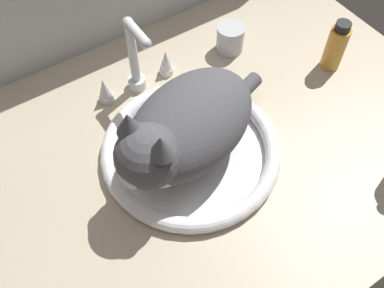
{
  "coord_description": "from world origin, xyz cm",
  "views": [
    {
      "loc": [
        -23.77,
        -39.33,
        73.96
      ],
      "look_at": [
        1.71,
        -0.47,
        7.0
      ],
      "focal_mm": 39.92,
      "sensor_mm": 36.0,
      "label": 1
    }
  ],
  "objects_px": {
    "sink_basin": "(192,152)",
    "cat": "(183,132)",
    "faucet": "(136,65)",
    "amber_bottle": "(336,46)",
    "metal_jar": "(230,38)"
  },
  "relations": [
    {
      "from": "sink_basin",
      "to": "cat",
      "type": "height_order",
      "value": "cat"
    },
    {
      "from": "faucet",
      "to": "cat",
      "type": "relative_size",
      "value": 0.5
    },
    {
      "from": "amber_bottle",
      "to": "cat",
      "type": "bearing_deg",
      "value": -174.31
    },
    {
      "from": "faucet",
      "to": "sink_basin",
      "type": "bearing_deg",
      "value": -90.0
    },
    {
      "from": "metal_jar",
      "to": "sink_basin",
      "type": "bearing_deg",
      "value": -139.5
    },
    {
      "from": "sink_basin",
      "to": "metal_jar",
      "type": "height_order",
      "value": "metal_jar"
    },
    {
      "from": "cat",
      "to": "metal_jar",
      "type": "relative_size",
      "value": 5.8
    },
    {
      "from": "faucet",
      "to": "cat",
      "type": "bearing_deg",
      "value": -95.85
    },
    {
      "from": "amber_bottle",
      "to": "metal_jar",
      "type": "distance_m",
      "value": 0.24
    },
    {
      "from": "faucet",
      "to": "metal_jar",
      "type": "bearing_deg",
      "value": -2.08
    },
    {
      "from": "cat",
      "to": "faucet",
      "type": "bearing_deg",
      "value": 84.15
    },
    {
      "from": "metal_jar",
      "to": "cat",
      "type": "bearing_deg",
      "value": -141.08
    },
    {
      "from": "faucet",
      "to": "metal_jar",
      "type": "relative_size",
      "value": 2.88
    },
    {
      "from": "sink_basin",
      "to": "faucet",
      "type": "relative_size",
      "value": 1.88
    },
    {
      "from": "amber_bottle",
      "to": "metal_jar",
      "type": "relative_size",
      "value": 1.87
    }
  ]
}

